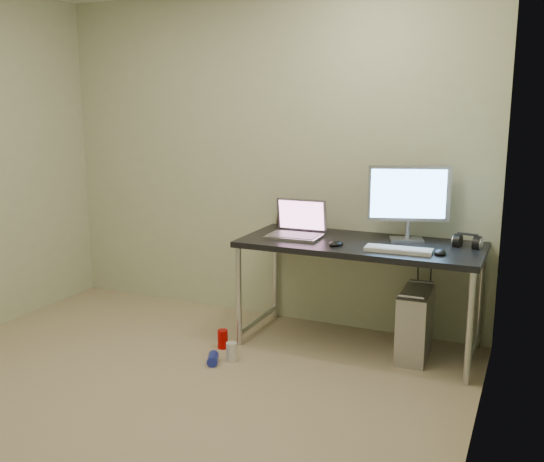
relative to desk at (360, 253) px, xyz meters
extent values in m
plane|color=tan|center=(-0.88, -1.40, -0.67)|extent=(3.50, 3.50, 0.00)
cube|color=beige|center=(-0.88, 0.35, 0.58)|extent=(3.50, 0.02, 2.50)
cube|color=beige|center=(0.87, -1.40, 0.58)|extent=(0.02, 3.50, 2.50)
cube|color=black|center=(0.00, 0.00, 0.06)|extent=(1.62, 0.71, 0.04)
cylinder|color=silver|center=(-0.77, -0.31, -0.32)|extent=(0.04, 0.04, 0.71)
cylinder|color=silver|center=(-0.77, 0.31, -0.32)|extent=(0.04, 0.04, 0.71)
cylinder|color=silver|center=(0.77, -0.31, -0.32)|extent=(0.04, 0.04, 0.71)
cylinder|color=silver|center=(0.77, 0.31, -0.32)|extent=(0.04, 0.04, 0.71)
cylinder|color=silver|center=(-0.77, 0.00, -0.59)|extent=(0.04, 0.63, 0.04)
cylinder|color=silver|center=(0.77, 0.00, -0.59)|extent=(0.04, 0.63, 0.04)
cube|color=#B5B6BA|center=(0.40, -0.02, -0.45)|extent=(0.21, 0.44, 0.45)
cylinder|color=#A5A4AA|center=(0.40, -0.20, -0.20)|extent=(0.16, 0.03, 0.02)
cylinder|color=#A5A4AA|center=(0.40, 0.16, -0.20)|extent=(0.16, 0.03, 0.02)
cylinder|color=black|center=(0.35, 0.30, -0.27)|extent=(0.01, 0.16, 0.69)
cylinder|color=black|center=(0.44, 0.28, -0.29)|extent=(0.02, 0.11, 0.71)
cylinder|color=#BA0605|center=(-0.85, -0.42, -0.61)|extent=(0.09, 0.09, 0.13)
cylinder|color=silver|center=(-0.69, -0.58, -0.61)|extent=(0.07, 0.07, 0.13)
cylinder|color=#1E29A9|center=(-0.78, -0.67, -0.64)|extent=(0.12, 0.14, 0.07)
cube|color=#A5A4AA|center=(-0.46, -0.06, 0.09)|extent=(0.38, 0.27, 0.02)
cube|color=slate|center=(-0.46, -0.06, 0.10)|extent=(0.33, 0.23, 0.00)
cube|color=gray|center=(-0.46, 0.09, 0.21)|extent=(0.37, 0.06, 0.24)
cube|color=#85546D|center=(-0.46, 0.08, 0.21)|extent=(0.33, 0.05, 0.20)
cube|color=#A5A4AA|center=(0.28, 0.17, 0.09)|extent=(0.26, 0.22, 0.02)
cylinder|color=#A5A4AA|center=(0.28, 0.19, 0.15)|extent=(0.04, 0.04, 0.12)
cube|color=#A5A4AA|center=(0.28, 0.18, 0.40)|extent=(0.53, 0.21, 0.38)
cube|color=#5FA0E8|center=(0.28, 0.15, 0.40)|extent=(0.47, 0.16, 0.33)
cube|color=silver|center=(0.30, -0.17, 0.09)|extent=(0.42, 0.15, 0.03)
ellipsoid|color=black|center=(0.55, -0.14, 0.10)|extent=(0.08, 0.12, 0.04)
ellipsoid|color=black|center=(-0.12, -0.17, 0.10)|extent=(0.11, 0.14, 0.04)
cylinder|color=black|center=(0.62, 0.13, 0.11)|extent=(0.06, 0.11, 0.10)
cylinder|color=black|center=(0.74, 0.13, 0.11)|extent=(0.06, 0.11, 0.10)
cube|color=black|center=(0.68, 0.13, 0.16)|extent=(0.14, 0.04, 0.01)
cube|color=black|center=(-0.63, 0.31, 0.17)|extent=(0.25, 0.09, 0.20)
cylinder|color=silver|center=(-0.46, 0.31, 0.13)|extent=(0.01, 0.01, 0.10)
cylinder|color=silver|center=(-0.46, 0.31, 0.19)|extent=(0.05, 0.05, 0.04)
camera|label=1|loc=(1.08, -3.90, 0.98)|focal=40.00mm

